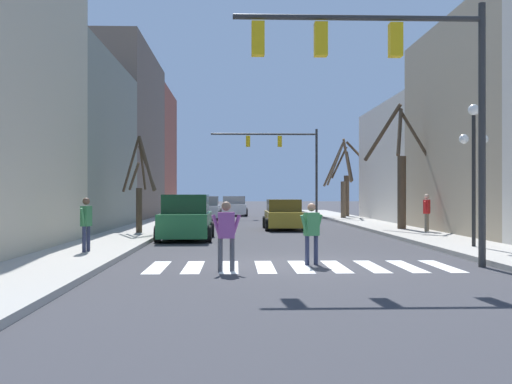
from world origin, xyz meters
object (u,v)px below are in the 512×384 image
Objects in this scene: car_parked_right_mid at (207,209)px; pedestrian_near_right_corner at (86,220)px; car_parked_left_near at (234,207)px; pedestrian_waiting_at_curb at (312,228)px; traffic_signal_far at (286,152)px; pedestrian_crossing_street at (427,209)px; traffic_signal_near at (392,71)px; street_tree_left_mid at (140,188)px; car_at_intersection at (186,219)px; street_tree_right_near at (342,183)px; car_parked_left_far at (284,215)px; street_tree_left_far at (349,183)px; street_tree_right_mid at (400,174)px; street_lamp_right_corner at (474,146)px; pedestrian_on_right_sidewalk at (226,230)px.

pedestrian_near_right_corner reaches higher than car_parked_right_mid.
car_parked_left_near is 33.90m from pedestrian_waiting_at_curb.
pedestrian_crossing_street is at bearing -76.28° from traffic_signal_far.
traffic_signal_near is 14.19m from street_tree_left_mid.
car_at_intersection is 0.79× the size of street_tree_right_near.
car_parked_left_far is 15.19m from street_tree_left_far.
street_tree_left_mid is (-12.68, -0.22, 0.93)m from pedestrian_crossing_street.
pedestrian_near_right_corner is 8.62m from street_tree_left_mid.
car_parked_left_far is at bearing -119.19° from pedestrian_waiting_at_curb.
car_parked_left_far is 2.68× the size of pedestrian_near_right_corner.
traffic_signal_near is at bearing 135.71° from pedestrian_waiting_at_curb.
pedestrian_waiting_at_curb is at bearing -101.78° from street_tree_right_near.
pedestrian_crossing_street is (4.68, -19.17, -3.83)m from traffic_signal_far.
street_tree_right_mid is (5.93, 13.05, 1.85)m from pedestrian_waiting_at_curb.
street_tree_right_near is (-0.51, 12.91, -0.27)m from street_tree_right_mid.
street_lamp_right_corner is (3.72, 4.10, -1.54)m from traffic_signal_near.
street_tree_left_far is at bearing -14.63° from traffic_signal_far.
traffic_signal_near reaches higher than pedestrian_near_right_corner.
street_tree_right_near is at bearing 90.66° from street_lamp_right_corner.
street_tree_right_mid reaches higher than car_parked_left_near.
street_tree_left_far is 0.93× the size of street_tree_right_mid.
pedestrian_on_right_sidewalk is 16.50m from street_tree_right_mid.
street_tree_right_mid is at bearing -141.75° from pedestrian_waiting_at_curb.
pedestrian_on_right_sidewalk is (1.76, -9.74, 0.15)m from car_at_intersection.
street_lamp_right_corner is 0.75× the size of street_tree_right_mid.
traffic_signal_near is at bearing -89.84° from traffic_signal_far.
traffic_signal_far is at bearing 46.66° from car_parked_left_near.
car_parked_left_near is at bearing -175.69° from pedestrian_near_right_corner.
car_parked_left_near is at bearing 96.70° from traffic_signal_near.
car_parked_left_far is at bearing -105.38° from pedestrian_on_right_sidewalk.
traffic_signal_near is at bearing -147.13° from car_at_intersection.
traffic_signal_near is at bearing -167.76° from car_parked_right_mid.
pedestrian_on_right_sidewalk is at bearing -0.16° from car_parked_left_near.
traffic_signal_far is 1.79× the size of street_lamp_right_corner.
pedestrian_on_right_sidewalk is (-7.86, -4.71, -2.39)m from street_lamp_right_corner.
street_tree_left_mid reaches higher than pedestrian_waiting_at_curb.
street_tree_left_far is (4.63, -1.21, -2.39)m from traffic_signal_far.
traffic_signal_far reaches higher than car_parked_left_far.
pedestrian_crossing_street is at bearing -124.31° from car_parked_left_far.
car_parked_right_mid is 7.20m from car_parked_left_near.
traffic_signal_near is 1.52× the size of car_at_intersection.
street_tree_left_far reaches higher than street_lamp_right_corner.
traffic_signal_far is 15.68m from car_parked_left_far.
pedestrian_waiting_at_curb is 12.75m from pedestrian_crossing_street.
car_parked_right_mid is at bearing 102.24° from traffic_signal_near.
car_at_intersection is 10.77m from pedestrian_crossing_street.
street_tree_right_mid is at bearing -92.08° from street_tree_left_far.
street_lamp_right_corner is 12.94m from car_parked_left_far.
car_parked_right_mid is 1.08× the size of street_tree_left_mid.
street_tree_right_mid is at bearing -125.70° from pedestrian_on_right_sidewalk.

